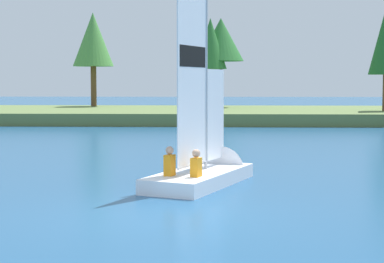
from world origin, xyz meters
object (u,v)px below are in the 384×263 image
Objects in this scene: shoreline_tree_left at (93,40)px; shoreline_tree_midleft at (210,44)px; sailboat at (212,166)px; shoreline_tree_centre at (221,40)px.

shoreline_tree_left is 9.31m from shoreline_tree_midleft.
shoreline_tree_left reaches higher than sailboat.
shoreline_tree_midleft is 0.99× the size of shoreline_tree_centre.
shoreline_tree_left is 1.09× the size of shoreline_tree_centre.
shoreline_tree_centre is (9.85, -1.07, -0.08)m from shoreline_tree_left.
shoreline_tree_centre is at bearing 49.83° from shoreline_tree_midleft.
shoreline_tree_left is 33.64m from sailboat.
shoreline_tree_left is at bearing 167.70° from shoreline_tree_midleft.
shoreline_tree_left is 1.10× the size of shoreline_tree_midleft.
shoreline_tree_left is at bearing 38.93° from sailboat.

